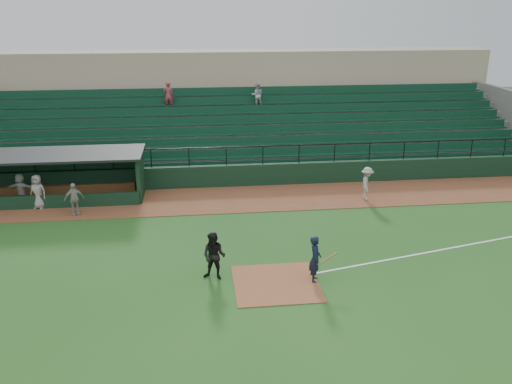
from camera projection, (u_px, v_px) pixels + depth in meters
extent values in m
plane|color=#1F4E19|center=(272.00, 271.00, 19.99)|extent=(90.00, 90.00, 0.00)
cube|color=brown|center=(249.00, 199.00, 27.50)|extent=(40.00, 4.00, 0.03)
cube|color=brown|center=(276.00, 283.00, 19.05)|extent=(3.00, 3.00, 0.03)
cube|color=white|center=(460.00, 246.00, 22.02)|extent=(17.49, 4.44, 0.01)
cube|color=black|center=(245.00, 175.00, 29.37)|extent=(36.00, 0.35, 1.20)
cylinder|color=black|center=(245.00, 147.00, 28.85)|extent=(36.00, 0.06, 0.06)
cube|color=slate|center=(237.00, 134.00, 33.58)|extent=(36.00, 9.00, 3.60)
cube|color=#0F3A24|center=(238.00, 128.00, 32.96)|extent=(34.56, 8.00, 4.05)
cube|color=slate|center=(507.00, 122.00, 35.54)|extent=(0.35, 9.50, 4.20)
cube|color=tan|center=(229.00, 95.00, 39.22)|extent=(38.00, 3.00, 6.40)
cube|color=slate|center=(231.00, 93.00, 37.18)|extent=(36.00, 2.00, 0.20)
imported|color=#BBBBBB|center=(257.00, 95.00, 34.74)|extent=(0.76, 0.59, 1.56)
imported|color=#92353F|center=(168.00, 95.00, 34.07)|extent=(0.63, 0.41, 1.72)
cube|color=black|center=(61.00, 171.00, 28.29)|extent=(8.50, 0.20, 2.30)
cube|color=black|center=(141.00, 175.00, 27.54)|extent=(0.20, 2.60, 2.30)
cube|color=black|center=(52.00, 155.00, 26.67)|extent=(8.90, 3.20, 0.12)
cube|color=olive|center=(61.00, 189.00, 28.20)|extent=(7.65, 0.40, 0.50)
cube|color=black|center=(51.00, 202.00, 26.06)|extent=(8.50, 0.12, 0.70)
imported|color=black|center=(315.00, 259.00, 18.98)|extent=(0.52, 0.70, 1.74)
cylinder|color=olive|center=(328.00, 259.00, 18.81)|extent=(0.79, 0.34, 0.35)
imported|color=black|center=(214.00, 256.00, 19.14)|extent=(1.05, 0.95, 1.78)
imported|color=#A19C96|center=(367.00, 183.00, 27.09)|extent=(0.93, 1.23, 1.69)
imported|color=#A09C96|center=(74.00, 199.00, 25.07)|extent=(0.99, 0.75, 1.57)
imported|color=gray|center=(38.00, 192.00, 25.88)|extent=(0.95, 0.76, 1.70)
imported|color=#A8A39D|center=(21.00, 189.00, 26.44)|extent=(1.54, 0.76, 1.59)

